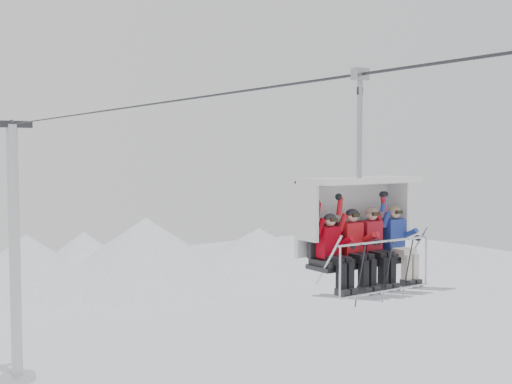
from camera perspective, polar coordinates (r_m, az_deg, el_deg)
lift_tower_right at (r=35.47m, az=-20.63°, el=-6.57°), size 2.00×1.80×13.48m
haul_cable at (r=14.57m, az=0.00°, el=9.13°), size 0.06×50.00×0.06m
chairlift_carrier at (r=12.04m, az=8.72°, el=-2.32°), size 2.32×1.17×3.98m
skier_far_left at (r=11.35m, az=6.89°, el=-5.15°), size 0.37×1.69×1.50m
skier_center_left at (r=11.70m, az=8.81°, el=-4.78°), size 0.40×1.69×1.59m
skier_center_right at (r=12.04m, az=10.50°, el=-4.56°), size 0.40×1.69×1.59m
skier_far_right at (r=12.47m, az=12.48°, el=-4.31°), size 0.40×1.69×1.59m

